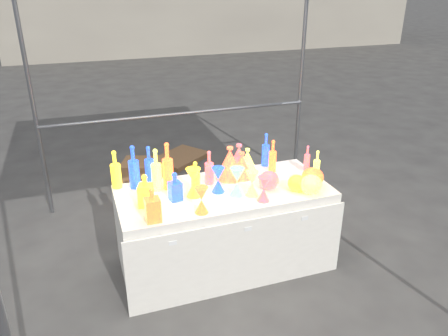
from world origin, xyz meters
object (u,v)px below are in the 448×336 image
object	(u,v)px
globe_0	(297,184)
lampshade_0	(230,163)
bottle_0	(116,169)
hourglass_0	(201,200)
decanter_0	(145,190)
display_table	(224,228)
cardboard_box_closed	(146,176)

from	to	relation	value
globe_0	lampshade_0	bearing A→B (deg)	136.04
bottle_0	hourglass_0	distance (m)	0.86
globe_0	decanter_0	bearing A→B (deg)	172.86
bottle_0	lampshade_0	size ratio (longest dim) A/B	1.14
decanter_0	lampshade_0	distance (m)	0.84
bottle_0	globe_0	distance (m)	1.53
display_table	globe_0	xyz separation A→B (m)	(0.57, -0.21, 0.44)
cardboard_box_closed	decanter_0	distance (m)	1.90
display_table	lampshade_0	bearing A→B (deg)	59.60
display_table	globe_0	distance (m)	0.75
display_table	lampshade_0	size ratio (longest dim) A/B	6.22
cardboard_box_closed	globe_0	distance (m)	2.23
hourglass_0	lampshade_0	xyz separation A→B (m)	(0.42, 0.52, 0.04)
cardboard_box_closed	lampshade_0	distance (m)	1.72
decanter_0	lampshade_0	world-z (taller)	lampshade_0
decanter_0	globe_0	bearing A→B (deg)	12.39
hourglass_0	lampshade_0	distance (m)	0.67
cardboard_box_closed	globe_0	xyz separation A→B (m)	(0.98, -1.90, 0.62)
lampshade_0	hourglass_0	bearing A→B (deg)	-136.52
lampshade_0	cardboard_box_closed	bearing A→B (deg)	102.33
bottle_0	decanter_0	world-z (taller)	bottle_0
cardboard_box_closed	globe_0	world-z (taller)	globe_0
bottle_0	lampshade_0	bearing A→B (deg)	-7.94
bottle_0	hourglass_0	bearing A→B (deg)	-49.45
cardboard_box_closed	hourglass_0	xyz separation A→B (m)	(0.12, -2.00, 0.66)
cardboard_box_closed	decanter_0	bearing A→B (deg)	-76.98
globe_0	lampshade_0	distance (m)	0.62
decanter_0	globe_0	xyz separation A→B (m)	(1.24, -0.16, -0.07)
bottle_0	hourglass_0	world-z (taller)	bottle_0
cardboard_box_closed	globe_0	size ratio (longest dim) A/B	3.42
hourglass_0	display_table	bearing A→B (deg)	46.31
display_table	decanter_0	world-z (taller)	decanter_0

